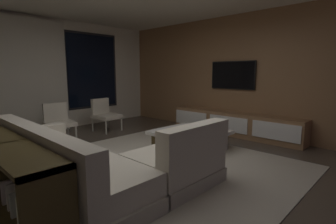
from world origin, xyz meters
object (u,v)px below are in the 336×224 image
Objects in this scene: mounted_tv at (233,75)px; console_table_behind_couch at (8,175)px; coffee_table at (190,140)px; sectional_couch at (98,166)px; accent_chair_near_window at (104,113)px; book_stack_on_coffee_table at (185,130)px; accent_chair_by_curtain at (58,120)px; media_console at (235,124)px.

console_table_behind_couch is (-4.68, -0.22, -0.94)m from mounted_tv.
coffee_table is at bearing -174.39° from mounted_tv.
sectional_couch is at bearing -8.25° from console_table_behind_couch.
accent_chair_near_window is 0.71× the size of mounted_tv.
mounted_tv is at bearing 4.05° from book_stack_on_coffee_table.
accent_chair_by_curtain is 3.96m from mounted_tv.
accent_chair_near_window reaches higher than book_stack_on_coffee_table.
sectional_couch is 3.93m from mounted_tv.
media_console is at bearing -2.35° from book_stack_on_coffee_table.
mounted_tv is (0.18, 0.20, 1.10)m from media_console.
book_stack_on_coffee_table is 0.11× the size of console_table_behind_couch.
coffee_table is 1.05× the size of mounted_tv.
accent_chair_by_curtain is 0.37× the size of console_table_behind_couch.
media_console is 2.82× the size of mounted_tv.
sectional_couch is at bearing -124.03° from accent_chair_near_window.
accent_chair_by_curtain is at bearing 139.95° from media_console.
accent_chair_near_window is at bearing 92.33° from book_stack_on_coffee_table.
sectional_couch is at bearing -174.69° from mounted_tv.
accent_chair_by_curtain is at bearing 117.95° from book_stack_on_coffee_table.
accent_chair_by_curtain is 2.94m from console_table_behind_couch.
console_table_behind_couch is at bearing -136.82° from accent_chair_near_window.
coffee_table is at bearing 0.90° from console_table_behind_couch.
console_table_behind_couch is (-2.84, -0.09, 0.02)m from book_stack_on_coffee_table.
media_console is at bearing 2.43° from sectional_couch.
coffee_table is 2.80m from accent_chair_by_curtain.
accent_chair_near_window is at bearing 124.65° from media_console.
book_stack_on_coffee_table is at bearing -87.67° from accent_chair_near_window.
console_table_behind_couch reaches higher than coffee_table.
coffee_table is at bearing -85.72° from accent_chair_near_window.
media_console is at bearing -0.95° from coffee_table.
accent_chair_near_window is 3.10m from media_console.
sectional_couch is 10.86× the size of book_stack_on_coffee_table.
accent_chair_near_window reaches higher than coffee_table.
coffee_table is 2.54m from accent_chair_near_window.
media_console is (1.76, -2.55, -0.18)m from accent_chair_near_window.
console_table_behind_couch is at bearing -179.10° from coffee_table.
book_stack_on_coffee_table is 2.84m from console_table_behind_couch.
book_stack_on_coffee_table is at bearing 6.52° from sectional_couch.
book_stack_on_coffee_table is 1.67m from media_console.
accent_chair_near_window is 1.17m from accent_chair_by_curtain.
mounted_tv is at bearing 2.67° from console_table_behind_couch.
mounted_tv is at bearing 5.31° from sectional_couch.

